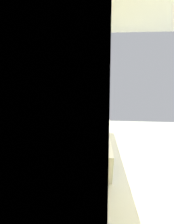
{
  "coord_description": "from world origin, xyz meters",
  "views": [
    {
      "loc": [
        -1.61,
        1.15,
        1.87
      ],
      "look_at": [
        -0.24,
        1.23,
        1.45
      ],
      "focal_mm": 20.49,
      "sensor_mm": 36.0,
      "label": 1
    }
  ],
  "objects_px": {
    "kettle": "(98,133)",
    "bowl": "(97,119)",
    "oven_range": "(95,128)",
    "microwave": "(93,153)"
  },
  "relations": [
    {
      "from": "kettle",
      "to": "bowl",
      "type": "bearing_deg",
      "value": 0.0
    },
    {
      "from": "oven_range",
      "to": "microwave",
      "type": "height_order",
      "value": "microwave"
    },
    {
      "from": "microwave",
      "to": "bowl",
      "type": "bearing_deg",
      "value": -2.75
    },
    {
      "from": "microwave",
      "to": "bowl",
      "type": "xyz_separation_m",
      "value": [
        1.36,
        -0.07,
        -0.11
      ]
    },
    {
      "from": "oven_range",
      "to": "microwave",
      "type": "bearing_deg",
      "value": 179.36
    },
    {
      "from": "oven_range",
      "to": "bowl",
      "type": "bearing_deg",
      "value": -175.71
    },
    {
      "from": "microwave",
      "to": "kettle",
      "type": "bearing_deg",
      "value": -6.08
    },
    {
      "from": "microwave",
      "to": "bowl",
      "type": "height_order",
      "value": "microwave"
    },
    {
      "from": "microwave",
      "to": "kettle",
      "type": "height_order",
      "value": "microwave"
    },
    {
      "from": "bowl",
      "to": "kettle",
      "type": "relative_size",
      "value": 0.83
    }
  ]
}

